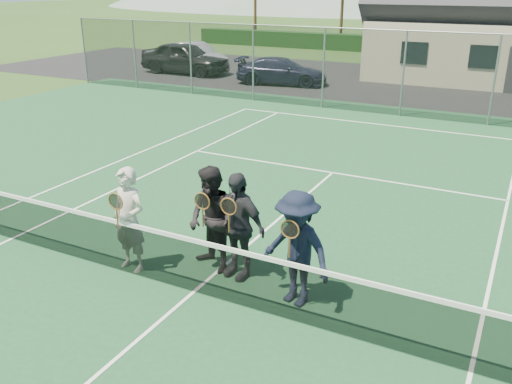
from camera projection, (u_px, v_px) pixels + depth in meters
ground at (433, 87)px, 25.08m from camera, size 220.00×220.00×0.00m
court_surface at (194, 293)px, 8.52m from camera, size 30.00×30.00×0.02m
tarmac_carpark at (350, 80)px, 26.79m from camera, size 40.00×12.00×0.01m
hedge_row at (469, 48)px, 34.82m from camera, size 40.00×1.20×1.10m
car_a at (185, 58)px, 28.51m from camera, size 4.85×2.03×1.64m
car_b at (194, 57)px, 29.32m from camera, size 4.81×3.36×1.50m
car_c at (282, 71)px, 25.57m from camera, size 4.54×2.52×1.24m
court_markings at (194, 292)px, 8.51m from camera, size 11.03×23.83×0.01m
tennis_net at (193, 263)px, 8.32m from camera, size 11.68×0.08×1.10m
perimeter_fence at (403, 74)px, 19.14m from camera, size 30.07×0.07×3.02m
player_a at (129, 220)px, 8.89m from camera, size 0.70×0.53×1.80m
player_b at (212, 220)px, 8.90m from camera, size 1.07×0.98×1.80m
player_c at (237, 225)px, 8.70m from camera, size 1.12×0.63×1.80m
player_d at (297, 249)px, 7.93m from camera, size 1.29×0.94×1.80m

